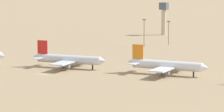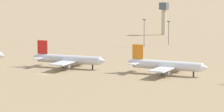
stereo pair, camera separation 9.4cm
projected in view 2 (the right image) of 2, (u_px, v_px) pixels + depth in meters
The scene contains 6 objects.
ground at pixel (44, 74), 270.28m from camera, with size 4000.00×4000.00×0.00m, color #9E8460.
parked_jet_red_2 at pixel (68, 59), 286.69m from camera, with size 36.31×30.67×11.99m.
parked_jet_orange_3 at pixel (166, 65), 268.08m from camera, with size 36.61×30.63×12.13m.
control_tower at pixel (164, 15), 436.48m from camera, with size 5.20×5.20×22.09m.
light_pole_west at pixel (169, 31), 377.88m from camera, with size 1.80×0.50×13.99m.
light_pole_mid at pixel (144, 31), 366.19m from camera, with size 1.80×0.50×15.92m.
Camera 2 is at (145.88, -225.44, 42.87)m, focal length 102.83 mm.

